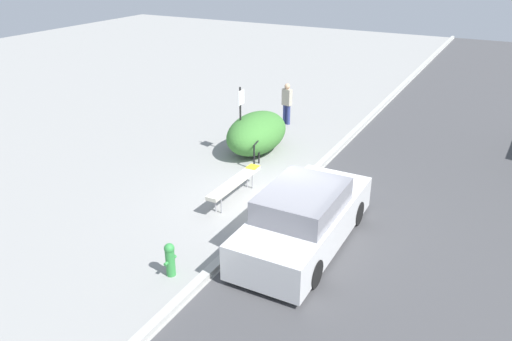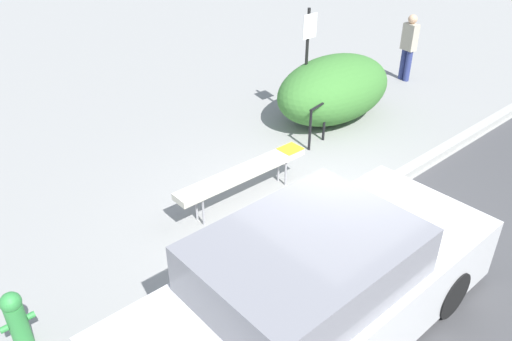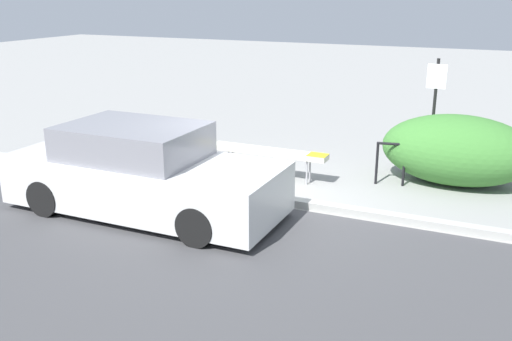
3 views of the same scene
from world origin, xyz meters
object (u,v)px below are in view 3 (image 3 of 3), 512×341
Objects in this scene: fire_hydrant at (102,144)px; parked_car_near at (143,174)px; bike_rack at (391,159)px; bench at (269,152)px; sign_post at (434,107)px.

parked_car_near reaches higher than fire_hydrant.
bike_rack reaches higher than fire_hydrant.
bench is 2.31m from bike_rack.
bench is 1.03× the size of sign_post.
sign_post reaches higher than parked_car_near.
sign_post reaches higher than fire_hydrant.
parked_car_near reaches higher than bike_rack.
fire_hydrant is at bearing -170.89° from bench.
bench is 2.87× the size of bike_rack.
bench is at bearing -166.64° from bike_rack.
bike_rack is (2.25, 0.53, -0.02)m from bench.
parked_car_near is at bearing -138.19° from bike_rack.
bench is 3.65m from fire_hydrant.
parked_car_near is at bearing -114.34° from bench.
bike_rack is 1.08× the size of fire_hydrant.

